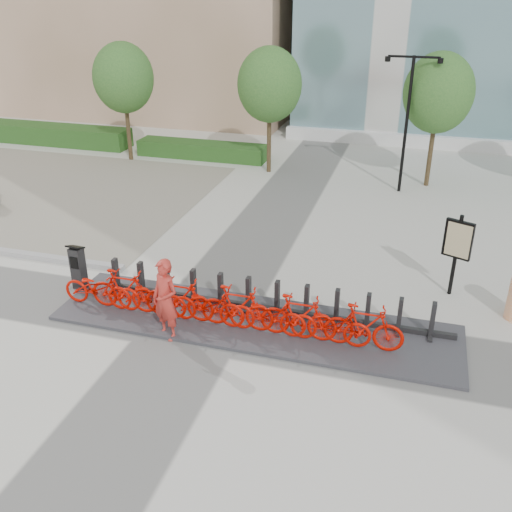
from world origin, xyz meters
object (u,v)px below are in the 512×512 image
(bike_0, at_px, (98,288))
(map_sign, at_px, (458,243))
(kiosk, at_px, (78,267))
(worker_red, at_px, (165,300))

(bike_0, xyz_separation_m, map_sign, (8.37, 3.18, 0.89))
(map_sign, bearing_deg, kiosk, -141.76)
(bike_0, bearing_deg, worker_red, -108.06)
(kiosk, distance_m, worker_red, 3.39)
(kiosk, relative_size, worker_red, 0.65)
(kiosk, xyz_separation_m, worker_red, (3.09, -1.35, 0.29))
(bike_0, height_order, kiosk, kiosk)
(map_sign, bearing_deg, bike_0, -136.18)
(bike_0, bearing_deg, kiosk, 55.12)
(bike_0, bearing_deg, map_sign, -69.19)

